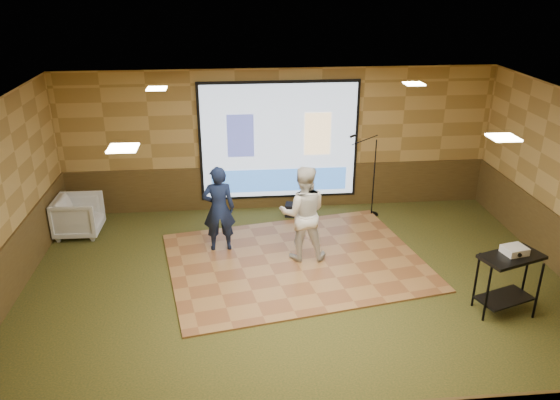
{
  "coord_description": "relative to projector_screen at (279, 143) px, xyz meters",
  "views": [
    {
      "loc": [
        -1.01,
        -7.43,
        4.8
      ],
      "look_at": [
        -0.23,
        0.79,
        1.3
      ],
      "focal_mm": 35.0,
      "sensor_mm": 36.0,
      "label": 1
    }
  ],
  "objects": [
    {
      "name": "player_right",
      "position": [
        0.2,
        -2.31,
        -0.58
      ],
      "size": [
        0.89,
        0.72,
        1.72
      ],
      "primitive_type": "imported",
      "rotation": [
        0.0,
        0.0,
        3.07
      ],
      "color": "silver",
      "rests_on": "dance_floor"
    },
    {
      "name": "banquet_chair",
      "position": [
        -4.0,
        -0.92,
        -1.09
      ],
      "size": [
        0.87,
        0.84,
        0.77
      ],
      "primitive_type": "imported",
      "rotation": [
        0.0,
        0.0,
        1.55
      ],
      "color": "gray",
      "rests_on": "ground"
    },
    {
      "name": "downlight_nw",
      "position": [
        -2.2,
        -1.64,
        1.5
      ],
      "size": [
        0.32,
        0.32,
        0.02
      ],
      "primitive_type": "cube",
      "color": "#FFECBF",
      "rests_on": "room_shell"
    },
    {
      "name": "av_table",
      "position": [
        3.01,
        -4.24,
        -0.8
      ],
      "size": [
        0.92,
        0.48,
        0.97
      ],
      "rotation": [
        0.0,
        0.0,
        0.33
      ],
      "color": "black",
      "rests_on": "ground"
    },
    {
      "name": "dance_floor",
      "position": [
        0.07,
        -2.43,
        -1.46
      ],
      "size": [
        4.9,
        4.07,
        0.03
      ],
      "primitive_type": "cube",
      "rotation": [
        0.0,
        0.0,
        0.18
      ],
      "color": "#9B6939",
      "rests_on": "ground"
    },
    {
      "name": "downlight_ne",
      "position": [
        2.2,
        -1.64,
        1.5
      ],
      "size": [
        0.32,
        0.32,
        0.02
      ],
      "primitive_type": "cube",
      "color": "#FFECBF",
      "rests_on": "room_shell"
    },
    {
      "name": "player_left",
      "position": [
        -1.26,
        -1.84,
        -0.64
      ],
      "size": [
        0.61,
        0.42,
        1.6
      ],
      "primitive_type": "imported",
      "rotation": [
        0.0,
        0.0,
        3.21
      ],
      "color": "#131D3D",
      "rests_on": "dance_floor"
    },
    {
      "name": "downlight_sw",
      "position": [
        -2.2,
        -4.94,
        1.5
      ],
      "size": [
        0.32,
        0.32,
        0.02
      ],
      "primitive_type": "cube",
      "color": "#FFECBF",
      "rests_on": "room_shell"
    },
    {
      "name": "projector_screen",
      "position": [
        0.0,
        0.0,
        0.0
      ],
      "size": [
        3.32,
        0.06,
        2.52
      ],
      "color": "black",
      "rests_on": "room_shell"
    },
    {
      "name": "downlight_se",
      "position": [
        2.2,
        -4.94,
        1.5
      ],
      "size": [
        0.32,
        0.32,
        0.02
      ],
      "primitive_type": "cube",
      "color": "#FFECBF",
      "rests_on": "room_shell"
    },
    {
      "name": "ground",
      "position": [
        0.0,
        -3.44,
        -1.47
      ],
      "size": [
        9.0,
        9.0,
        0.0
      ],
      "primitive_type": "plane",
      "color": "#253116",
      "rests_on": "ground"
    },
    {
      "name": "projector",
      "position": [
        3.06,
        -4.18,
        -0.45
      ],
      "size": [
        0.38,
        0.33,
        0.11
      ],
      "primitive_type": "cube",
      "rotation": [
        0.0,
        0.0,
        0.21
      ],
      "color": "white",
      "rests_on": "av_table"
    },
    {
      "name": "duffel_bag",
      "position": [
        0.3,
        -0.45,
        -1.35
      ],
      "size": [
        0.46,
        0.36,
        0.26
      ],
      "primitive_type": "cube",
      "rotation": [
        0.0,
        0.0,
        -0.2
      ],
      "color": "black",
      "rests_on": "ground"
    },
    {
      "name": "mic_stand",
      "position": [
        1.86,
        -0.56,
        -0.98
      ],
      "size": [
        0.7,
        0.29,
        1.78
      ],
      "rotation": [
        0.0,
        0.0,
        -0.26
      ],
      "color": "black",
      "rests_on": "ground"
    },
    {
      "name": "wainscot_back",
      "position": [
        0.0,
        0.04,
        -1.0
      ],
      "size": [
        9.0,
        0.04,
        0.95
      ],
      "primitive_type": "cube",
      "color": "#453017",
      "rests_on": "ground"
    },
    {
      "name": "wainscot_left",
      "position": [
        -4.48,
        -3.44,
        -1.0
      ],
      "size": [
        0.04,
        7.0,
        0.95
      ],
      "primitive_type": "cube",
      "color": "#453017",
      "rests_on": "ground"
    },
    {
      "name": "room_shell",
      "position": [
        0.0,
        -3.44,
        0.62
      ],
      "size": [
        9.04,
        7.04,
        3.02
      ],
      "color": "#B38D4A",
      "rests_on": "ground"
    }
  ]
}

